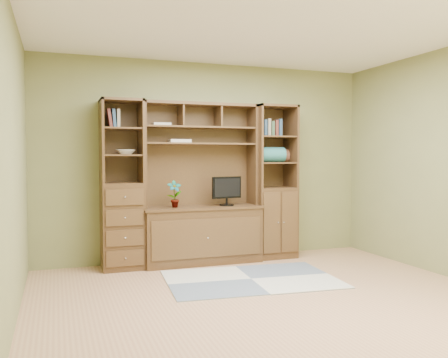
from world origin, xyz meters
name	(u,v)px	position (x,y,z in m)	size (l,w,h in m)	color
room	(273,163)	(0.00, 0.00, 1.30)	(4.60, 4.10, 2.64)	tan
center_hutch	(202,183)	(-0.17, 1.73, 1.02)	(1.54, 0.53, 2.05)	#432C17
left_tower	(122,185)	(-1.17, 1.77, 1.02)	(0.50, 0.45, 2.05)	#432C17
right_tower	(273,182)	(0.85, 1.77, 1.02)	(0.55, 0.45, 2.05)	#432C17
rug	(251,279)	(0.09, 0.74, 0.01)	(1.85, 1.24, 0.01)	#949999
monitor	(227,186)	(0.15, 1.70, 0.99)	(0.42, 0.19, 0.52)	black
orchid	(174,194)	(-0.54, 1.70, 0.90)	(0.18, 0.12, 0.34)	#A05736
magazines	(179,141)	(-0.44, 1.82, 1.56)	(0.27, 0.19, 0.04)	#BEB3A2
bowl	(126,152)	(-1.13, 1.77, 1.42)	(0.23, 0.23, 0.06)	silver
blanket_teal	(271,155)	(0.80, 1.73, 1.39)	(0.35, 0.20, 0.20)	#276765
blanket_red	(279,155)	(0.98, 1.85, 1.38)	(0.32, 0.18, 0.18)	brown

